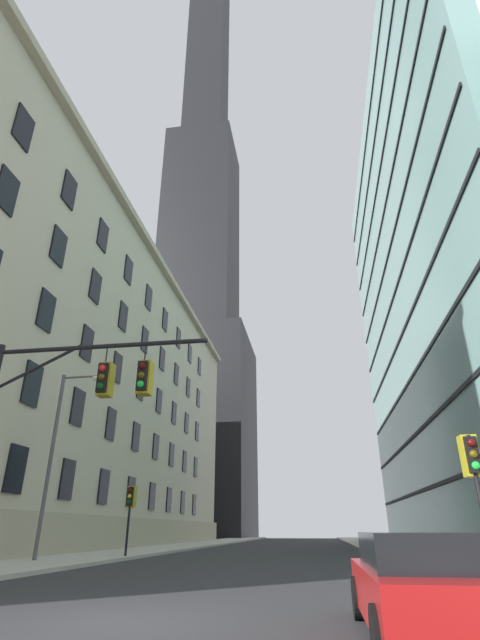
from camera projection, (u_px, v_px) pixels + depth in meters
name	position (u px, v px, depth m)	size (l,w,h in m)	color
ground_plane	(116.00, 628.00, 7.24)	(102.00, 160.00, 0.10)	#28282B
station_building	(38.00, 378.00, 39.49)	(18.05, 65.43, 26.29)	#B2A88E
dark_skyscraper	(199.00, 276.00, 106.72)	(23.12, 23.12, 184.72)	black
traffic_signal_mast	(72.00, 403.00, 13.96)	(7.04, 0.63, 6.69)	black
traffic_light_near_right	(472.00, 463.00, 11.94)	(0.40, 0.63, 3.48)	black
traffic_light_far_left	(131.00, 500.00, 24.23)	(0.40, 0.63, 3.31)	black
street_lamppost	(59.00, 444.00, 21.99)	(2.16, 0.32, 8.34)	#47474C
parked_car	(433.00, 585.00, 6.24)	(1.97, 4.54, 1.32)	maroon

